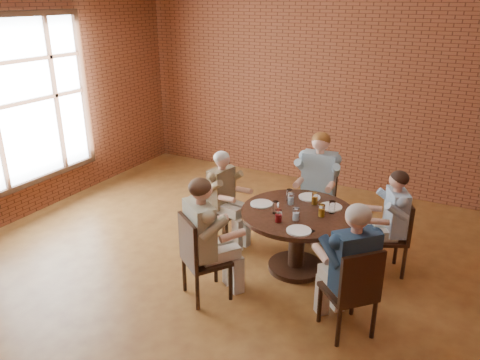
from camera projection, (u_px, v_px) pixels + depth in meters
The scene contains 27 objects.
floor at pixel (210, 280), 5.29m from camera, with size 7.00×7.00×0.00m, color #A06D31.
wall_back at pixel (322, 83), 7.54m from camera, with size 7.00×7.00×0.00m, color brown.
window at pixel (25, 102), 6.42m from camera, with size 0.10×2.16×2.36m.
dining_table at pixel (297, 229), 5.33m from camera, with size 1.29×1.29×0.75m.
chair_a at pixel (395, 234), 5.31m from camera, with size 0.51×0.51×0.89m.
diner_a at pixel (390, 223), 5.26m from camera, with size 0.47×0.58×1.24m, color teal, non-canonical shape.
chair_b at pixel (318, 194), 6.29m from camera, with size 0.50×0.50×0.97m.
diner_b at pixel (317, 185), 6.14m from camera, with size 0.56×0.69×1.39m, color #829AA6, non-canonical shape.
chair_c at pixel (220, 207), 6.00m from camera, with size 0.43×0.43×0.88m.
diner_c at pixel (225, 199), 5.91m from camera, with size 0.47×0.57×1.23m, color brown, non-canonical shape.
chair_d at pixel (198, 255), 4.82m from camera, with size 0.60×0.60×0.95m.
diner_d at pixel (206, 239), 4.80m from camera, with size 0.54×0.66×1.35m, color #B8A290, non-canonical shape.
chair_e at pixel (354, 290), 4.26m from camera, with size 0.60×0.60×0.94m.
diner_e at pixel (350, 270), 4.28m from camera, with size 0.53×0.65×1.34m, color navy, non-canonical shape.
plate_a at pixel (331, 207), 5.34m from camera, with size 0.26×0.26×0.01m, color white.
plate_b at pixel (309, 197), 5.60m from camera, with size 0.26×0.26×0.01m, color white.
plate_c at pixel (261, 204), 5.42m from camera, with size 0.26×0.26×0.01m, color white.
plate_d at pixel (299, 231), 4.80m from camera, with size 0.26×0.26×0.01m, color white.
glass_a at pixel (332, 207), 5.18m from camera, with size 0.07×0.07×0.14m, color white.
glass_b at pixel (315, 199), 5.40m from camera, with size 0.07×0.07×0.14m, color white.
glass_c at pixel (289, 195), 5.50m from camera, with size 0.07×0.07×0.14m, color white.
glass_d at pixel (291, 199), 5.40m from camera, with size 0.07×0.07×0.14m, color white.
glass_e at pixel (276, 207), 5.18m from camera, with size 0.07×0.07×0.14m, color white.
glass_f at pixel (278, 216), 4.98m from camera, with size 0.07×0.07×0.14m, color white.
glass_g at pixel (296, 214), 5.02m from camera, with size 0.07×0.07×0.14m, color white.
glass_h at pixel (322, 211), 5.10m from camera, with size 0.07×0.07×0.14m, color white.
smartphone at pixel (308, 232), 4.78m from camera, with size 0.08×0.15×0.01m, color black.
Camera 1 is at (2.44, -3.80, 3.00)m, focal length 35.00 mm.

